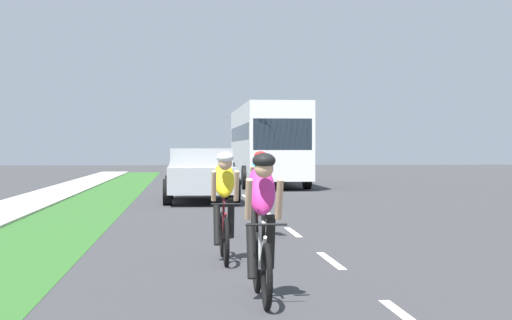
{
  "coord_description": "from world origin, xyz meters",
  "views": [
    {
      "loc": [
        -2.14,
        -1.52,
        1.62
      ],
      "look_at": [
        0.03,
        22.25,
        1.29
      ],
      "focal_mm": 56.59,
      "sensor_mm": 36.0,
      "label": 1
    }
  ],
  "objects_px": {
    "cyclist_distant": "(259,193)",
    "bus_white": "(267,141)",
    "cyclist_lead": "(262,225)",
    "pickup_silver": "(200,175)",
    "sedan_black": "(239,162)",
    "cyclist_trailing": "(224,205)"
  },
  "relations": [
    {
      "from": "cyclist_lead",
      "to": "cyclist_distant",
      "type": "height_order",
      "value": "same"
    },
    {
      "from": "pickup_silver",
      "to": "bus_white",
      "type": "bearing_deg",
      "value": 74.11
    },
    {
      "from": "cyclist_trailing",
      "to": "bus_white",
      "type": "xyz_separation_m",
      "value": [
        3.18,
        24.5,
        1.17
      ]
    },
    {
      "from": "sedan_black",
      "to": "cyclist_distant",
      "type": "bearing_deg",
      "value": -93.44
    },
    {
      "from": "cyclist_trailing",
      "to": "bus_white",
      "type": "bearing_deg",
      "value": 82.6
    },
    {
      "from": "cyclist_trailing",
      "to": "cyclist_distant",
      "type": "relative_size",
      "value": 1.0
    },
    {
      "from": "cyclist_trailing",
      "to": "bus_white",
      "type": "height_order",
      "value": "bus_white"
    },
    {
      "from": "sedan_black",
      "to": "cyclist_lead",
      "type": "bearing_deg",
      "value": -93.68
    },
    {
      "from": "cyclist_distant",
      "to": "bus_white",
      "type": "relative_size",
      "value": 0.15
    },
    {
      "from": "bus_white",
      "to": "cyclist_distant",
      "type": "bearing_deg",
      "value": -96.34
    },
    {
      "from": "cyclist_distant",
      "to": "bus_white",
      "type": "bearing_deg",
      "value": 83.66
    },
    {
      "from": "pickup_silver",
      "to": "sedan_black",
      "type": "relative_size",
      "value": 1.19
    },
    {
      "from": "pickup_silver",
      "to": "sedan_black",
      "type": "distance_m",
      "value": 29.62
    },
    {
      "from": "cyclist_lead",
      "to": "pickup_silver",
      "type": "bearing_deg",
      "value": 91.01
    },
    {
      "from": "cyclist_trailing",
      "to": "pickup_silver",
      "type": "bearing_deg",
      "value": 90.21
    },
    {
      "from": "pickup_silver",
      "to": "cyclist_trailing",
      "type": "bearing_deg",
      "value": -89.79
    },
    {
      "from": "pickup_silver",
      "to": "bus_white",
      "type": "relative_size",
      "value": 0.44
    },
    {
      "from": "cyclist_distant",
      "to": "pickup_silver",
      "type": "height_order",
      "value": "pickup_silver"
    },
    {
      "from": "pickup_silver",
      "to": "bus_white",
      "type": "distance_m",
      "value": 11.86
    },
    {
      "from": "cyclist_trailing",
      "to": "pickup_silver",
      "type": "height_order",
      "value": "pickup_silver"
    },
    {
      "from": "cyclist_distant",
      "to": "pickup_silver",
      "type": "relative_size",
      "value": 0.34
    },
    {
      "from": "cyclist_lead",
      "to": "sedan_black",
      "type": "xyz_separation_m",
      "value": [
        2.94,
        45.65,
        -0.04
      ]
    }
  ]
}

